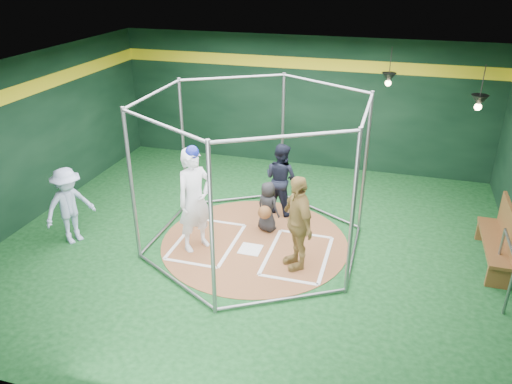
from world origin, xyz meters
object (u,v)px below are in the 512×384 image
(batter_figure, at_px, (195,199))
(visitor_leopard, at_px, (297,222))
(dugout_bench, at_px, (502,237))
(umpire, at_px, (281,178))

(batter_figure, xyz_separation_m, visitor_leopard, (2.04, -0.09, -0.15))
(dugout_bench, bearing_deg, batter_figure, -169.33)
(batter_figure, bearing_deg, dugout_bench, 10.67)
(umpire, distance_m, dugout_bench, 4.56)
(batter_figure, relative_size, dugout_bench, 1.14)
(batter_figure, distance_m, umpire, 2.34)
(batter_figure, relative_size, visitor_leopard, 1.18)
(batter_figure, bearing_deg, visitor_leopard, -2.42)
(visitor_leopard, distance_m, umpire, 2.22)
(visitor_leopard, distance_m, dugout_bench, 3.85)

